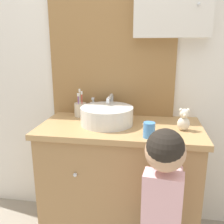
{
  "coord_description": "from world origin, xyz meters",
  "views": [
    {
      "loc": [
        0.19,
        -1.19,
        1.35
      ],
      "look_at": [
        -0.05,
        0.28,
        0.94
      ],
      "focal_mm": 40.0,
      "sensor_mm": 36.0,
      "label": 1
    }
  ],
  "objects_px": {
    "sink_basin": "(107,115)",
    "drinking_cup": "(149,130)",
    "child_figure": "(163,197)",
    "soap_dispenser": "(93,109)",
    "toothbrush_holder": "(80,109)",
    "teddy_bear": "(184,120)"
  },
  "relations": [
    {
      "from": "toothbrush_holder",
      "to": "soap_dispenser",
      "type": "relative_size",
      "value": 1.4
    },
    {
      "from": "teddy_bear",
      "to": "drinking_cup",
      "type": "bearing_deg",
      "value": -142.57
    },
    {
      "from": "sink_basin",
      "to": "teddy_bear",
      "type": "height_order",
      "value": "sink_basin"
    },
    {
      "from": "sink_basin",
      "to": "soap_dispenser",
      "type": "relative_size",
      "value": 2.83
    },
    {
      "from": "drinking_cup",
      "to": "teddy_bear",
      "type": "bearing_deg",
      "value": 37.43
    },
    {
      "from": "toothbrush_holder",
      "to": "teddy_bear",
      "type": "relative_size",
      "value": 1.42
    },
    {
      "from": "toothbrush_holder",
      "to": "drinking_cup",
      "type": "xyz_separation_m",
      "value": [
        0.5,
        -0.36,
        -0.01
      ]
    },
    {
      "from": "soap_dispenser",
      "to": "teddy_bear",
      "type": "height_order",
      "value": "soap_dispenser"
    },
    {
      "from": "sink_basin",
      "to": "toothbrush_holder",
      "type": "bearing_deg",
      "value": 146.69
    },
    {
      "from": "soap_dispenser",
      "to": "child_figure",
      "type": "relative_size",
      "value": 0.14
    },
    {
      "from": "teddy_bear",
      "to": "sink_basin",
      "type": "bearing_deg",
      "value": 173.46
    },
    {
      "from": "sink_basin",
      "to": "child_figure",
      "type": "distance_m",
      "value": 0.65
    },
    {
      "from": "sink_basin",
      "to": "toothbrush_holder",
      "type": "relative_size",
      "value": 2.01
    },
    {
      "from": "sink_basin",
      "to": "soap_dispenser",
      "type": "bearing_deg",
      "value": 128.8
    },
    {
      "from": "sink_basin",
      "to": "child_figure",
      "type": "relative_size",
      "value": 0.4
    },
    {
      "from": "sink_basin",
      "to": "drinking_cup",
      "type": "relative_size",
      "value": 4.5
    },
    {
      "from": "teddy_bear",
      "to": "soap_dispenser",
      "type": "bearing_deg",
      "value": 160.46
    },
    {
      "from": "teddy_bear",
      "to": "child_figure",
      "type": "bearing_deg",
      "value": -106.66
    },
    {
      "from": "sink_basin",
      "to": "child_figure",
      "type": "xyz_separation_m",
      "value": [
        0.36,
        -0.47,
        -0.26
      ]
    },
    {
      "from": "toothbrush_holder",
      "to": "child_figure",
      "type": "xyz_separation_m",
      "value": [
        0.58,
        -0.62,
        -0.25
      ]
    },
    {
      "from": "sink_basin",
      "to": "child_figure",
      "type": "height_order",
      "value": "sink_basin"
    },
    {
      "from": "toothbrush_holder",
      "to": "teddy_bear",
      "type": "bearing_deg",
      "value": -15.99
    }
  ]
}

